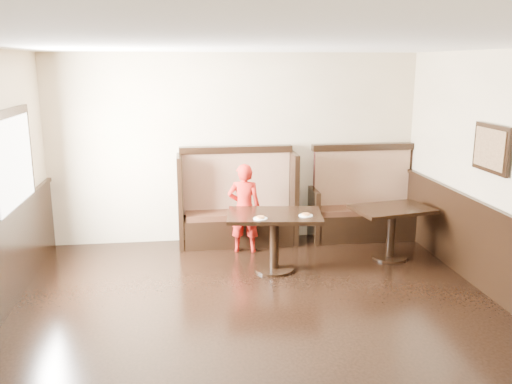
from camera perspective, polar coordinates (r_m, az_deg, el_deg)
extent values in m
plane|color=black|center=(5.27, 1.82, -16.73)|extent=(7.00, 7.00, 0.00)
plane|color=beige|center=(8.13, -2.18, 4.58)|extent=(5.50, 0.00, 5.50)
plane|color=white|center=(4.56, 2.09, 15.33)|extent=(7.00, 7.00, 0.00)
cube|color=black|center=(6.77, -24.30, 2.90)|extent=(0.05, 1.50, 1.20)
cube|color=white|center=(6.76, -24.06, 2.91)|extent=(0.01, 1.30, 1.00)
cube|color=black|center=(6.74, 23.55, 4.22)|extent=(0.04, 0.70, 0.55)
cube|color=olive|center=(6.73, 23.37, 4.22)|extent=(0.01, 0.60, 0.45)
cube|color=black|center=(8.13, -1.91, -4.05)|extent=(1.60, 0.50, 0.42)
cube|color=#351C11|center=(8.05, -1.92, -2.35)|extent=(1.54, 0.46, 0.09)
cube|color=#4B0F19|center=(8.15, -2.10, 1.03)|extent=(1.60, 0.12, 0.92)
cube|color=black|center=(8.06, -2.13, 4.50)|extent=(1.68, 0.16, 0.10)
cube|color=black|center=(8.06, -7.96, -0.85)|extent=(0.07, 0.72, 1.36)
cube|color=black|center=(8.22, 3.83, -0.47)|extent=(0.07, 0.72, 1.36)
cube|color=black|center=(8.53, 11.25, -3.44)|extent=(1.50, 0.50, 0.42)
cube|color=#351C11|center=(8.47, 11.33, -1.82)|extent=(1.44, 0.46, 0.09)
cube|color=#4B0F19|center=(8.56, 11.01, 1.38)|extent=(1.50, 0.12, 0.92)
cube|color=black|center=(8.47, 11.16, 4.69)|extent=(1.58, 0.16, 0.10)
cube|color=black|center=(8.36, 5.95, -2.26)|extent=(0.07, 0.72, 0.80)
cube|color=black|center=(8.86, 15.95, -1.81)|extent=(0.07, 0.72, 0.80)
cube|color=black|center=(6.95, 1.96, -2.49)|extent=(1.29, 0.91, 0.05)
cylinder|color=black|center=(7.07, 1.94, -5.46)|extent=(0.12, 0.12, 0.70)
cylinder|color=black|center=(7.19, 1.91, -8.07)|extent=(0.52, 0.52, 0.03)
cube|color=black|center=(7.63, 14.14, -1.77)|extent=(1.16, 0.88, 0.05)
cylinder|color=black|center=(7.73, 13.99, -4.35)|extent=(0.11, 0.11, 0.66)
cylinder|color=black|center=(7.84, 13.86, -6.63)|extent=(0.49, 0.49, 0.03)
imported|color=#B21A13|center=(7.68, -1.25, -1.72)|extent=(0.51, 0.38, 1.29)
cylinder|color=white|center=(6.71, 0.47, -2.80)|extent=(0.18, 0.18, 0.01)
cylinder|color=tan|center=(6.71, 0.47, -2.69)|extent=(0.11, 0.11, 0.01)
cylinder|color=#EABA54|center=(6.71, 0.47, -2.60)|extent=(0.09, 0.09, 0.01)
cylinder|color=white|center=(6.87, 5.26, -2.48)|extent=(0.18, 0.18, 0.01)
cylinder|color=tan|center=(6.87, 5.27, -2.37)|extent=(0.11, 0.11, 0.01)
cylinder|color=#EABA54|center=(6.86, 5.27, -2.29)|extent=(0.09, 0.09, 0.01)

